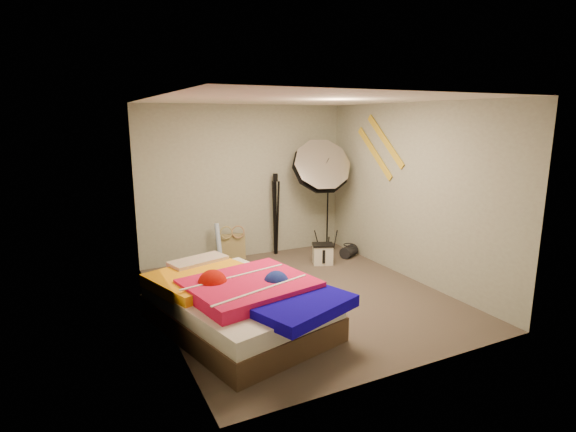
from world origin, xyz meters
TOP-DOWN VIEW (x-y plane):
  - floor at (0.00, 0.00)m, footprint 4.00×4.00m
  - ceiling at (0.00, 0.00)m, footprint 4.00×4.00m
  - wall_back at (0.00, 2.00)m, footprint 3.50×0.00m
  - wall_front at (0.00, -2.00)m, footprint 3.50×0.00m
  - wall_left at (-1.75, 0.00)m, footprint 0.00×4.00m
  - wall_right at (1.75, 0.00)m, footprint 0.00×4.00m
  - tote_bag at (-0.29, 1.90)m, footprint 0.45×0.28m
  - wrapping_roll at (-0.56, 1.75)m, footprint 0.11×0.20m
  - camera_case at (0.93, 1.03)m, footprint 0.37×0.32m
  - duffel_bag at (1.51, 1.16)m, footprint 0.37×0.32m
  - wall_stripe_upper at (1.73, 0.60)m, footprint 0.02×0.91m
  - wall_stripe_lower at (1.73, 0.85)m, footprint 0.02×0.91m
  - bed at (-1.04, -0.49)m, footprint 1.93×2.38m
  - photo_umbrella at (1.17, 1.54)m, footprint 1.30×1.03m
  - camera_tripod at (0.48, 1.86)m, footprint 0.10×0.10m

SIDE VIEW (x-z plane):
  - floor at x=0.00m, z-range 0.00..0.00m
  - duffel_bag at x=1.51m, z-range 0.00..0.19m
  - camera_case at x=0.93m, z-range 0.00..0.31m
  - tote_bag at x=-0.29m, z-range -0.01..0.43m
  - bed at x=-1.04m, z-range 0.00..0.59m
  - wrapping_roll at x=-0.56m, z-range 0.00..0.66m
  - camera_tripod at x=0.48m, z-range 0.10..1.49m
  - wall_back at x=0.00m, z-range -0.50..3.00m
  - wall_front at x=0.00m, z-range -0.50..3.00m
  - wall_left at x=-1.75m, z-range -0.75..3.25m
  - wall_right at x=1.75m, z-range -0.75..3.25m
  - photo_umbrella at x=1.17m, z-range 0.45..2.50m
  - wall_stripe_lower at x=1.73m, z-range 1.36..2.14m
  - wall_stripe_upper at x=1.73m, z-range 1.56..2.34m
  - ceiling at x=0.00m, z-range 2.50..2.50m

